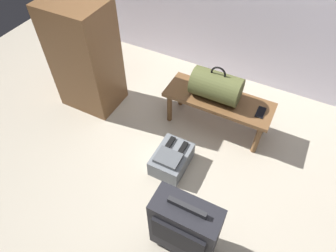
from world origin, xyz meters
name	(u,v)px	position (x,y,z in m)	size (l,w,h in m)	color
ground_plane	(194,183)	(0.00, 0.00, 0.00)	(6.60, 6.60, 0.00)	#B2A893
bench	(218,103)	(-0.09, 0.70, 0.32)	(1.00, 0.36, 0.37)	brown
duffel_bag_olive	(216,86)	(-0.13, 0.70, 0.51)	(0.44, 0.26, 0.34)	#51562D
cell_phone	(261,112)	(0.30, 0.70, 0.38)	(0.07, 0.14, 0.01)	black
suitcase_upright_charcoal	(185,227)	(0.13, -0.51, 0.32)	(0.45, 0.23, 0.62)	black
backpack_grey	(171,159)	(-0.26, 0.08, 0.09)	(0.28, 0.38, 0.21)	slate
side_cabinet	(85,57)	(-1.39, 0.47, 0.55)	(0.56, 0.44, 1.10)	brown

